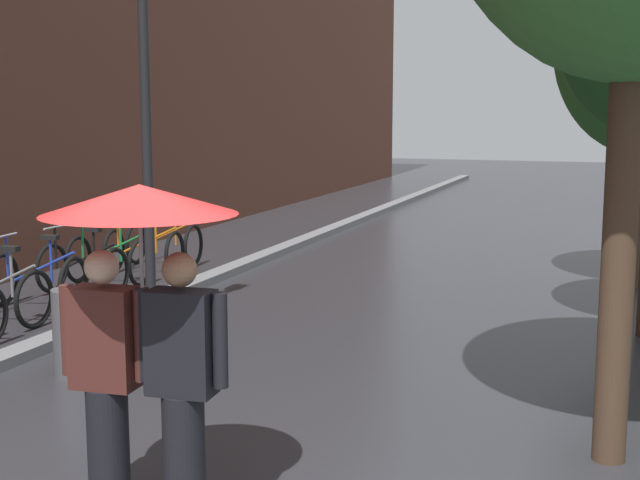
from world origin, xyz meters
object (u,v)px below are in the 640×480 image
parked_bicycle_5 (144,251)px  litter_bin (76,332)px  parked_bicycle_2 (38,279)px  couple_under_umbrella (142,297)px  parked_bicycle_6 (165,243)px  street_lamp_post (146,110)px  parked_bicycle_3 (82,269)px  parked_bicycle_4 (109,259)px

parked_bicycle_5 → litter_bin: size_ratio=1.35×
parked_bicycle_2 → couple_under_umbrella: bearing=-46.7°
litter_bin → parked_bicycle_6: bearing=111.7°
parked_bicycle_5 → parked_bicycle_2: bearing=-91.9°
parked_bicycle_6 → street_lamp_post: street_lamp_post is taller
parked_bicycle_3 → parked_bicycle_5: bearing=90.4°
parked_bicycle_2 → parked_bicycle_3: 0.84m
parked_bicycle_6 → street_lamp_post: size_ratio=0.26×
parked_bicycle_5 → parked_bicycle_6: same height
parked_bicycle_5 → street_lamp_post: (1.81, -2.86, 2.15)m
parked_bicycle_4 → parked_bicycle_3: bearing=-83.4°
parked_bicycle_2 → street_lamp_post: 2.89m
parked_bicycle_2 → parked_bicycle_4: (0.00, 1.62, 0.00)m
couple_under_umbrella → parked_bicycle_5: bearing=121.2°
litter_bin → street_lamp_post: bearing=98.8°
parked_bicycle_3 → parked_bicycle_5: (-0.01, 1.63, 0.00)m
parked_bicycle_3 → litter_bin: parked_bicycle_3 is taller
parked_bicycle_2 → parked_bicycle_5: 2.46m
parked_bicycle_4 → parked_bicycle_5: 0.85m
street_lamp_post → litter_bin: (0.29, -1.88, -2.10)m
parked_bicycle_3 → litter_bin: size_ratio=1.29×
parked_bicycle_3 → parked_bicycle_4: 0.79m
parked_bicycle_3 → couple_under_umbrella: bearing=-52.0°
parked_bicycle_3 → parked_bicycle_5: same height
parked_bicycle_3 → street_lamp_post: 3.06m
parked_bicycle_2 → parked_bicycle_6: (-0.03, 3.29, 0.00)m
parked_bicycle_3 → parked_bicycle_4: bearing=96.6°
parked_bicycle_2 → litter_bin: (2.19, -2.27, 0.05)m
parked_bicycle_5 → street_lamp_post: 4.01m
parked_bicycle_2 → couple_under_umbrella: size_ratio=0.54×
street_lamp_post → parked_bicycle_5: bearing=122.4°
parked_bicycle_6 → couple_under_umbrella: (4.42, -7.94, 1.05)m
parked_bicycle_3 → street_lamp_post: bearing=-34.3°
parked_bicycle_4 → parked_bicycle_6: size_ratio=0.99×
couple_under_umbrella → litter_bin: size_ratio=2.47×
parked_bicycle_4 → litter_bin: 4.46m
parked_bicycle_4 → couple_under_umbrella: bearing=-55.1°
parked_bicycle_6 → couple_under_umbrella: bearing=-60.9°
parked_bicycle_3 → parked_bicycle_5: size_ratio=0.96×
parked_bicycle_6 → litter_bin: size_ratio=1.33×
parked_bicycle_2 → street_lamp_post: (1.89, -0.39, 2.15)m
couple_under_umbrella → litter_bin: bearing=132.7°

